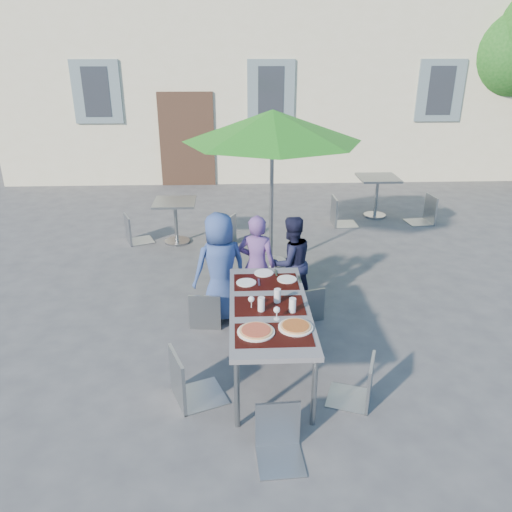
{
  "coord_description": "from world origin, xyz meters",
  "views": [
    {
      "loc": [
        -0.89,
        -4.64,
        3.16
      ],
      "look_at": [
        -0.65,
        0.68,
        0.92
      ],
      "focal_mm": 35.0,
      "sensor_mm": 36.0,
      "label": 1
    }
  ],
  "objects_px": {
    "bg_chair_l_0": "(132,212)",
    "bg_chair_l_1": "(341,194)",
    "chair_3": "(186,347)",
    "chair_5": "(280,406)",
    "cafe_table_1": "(377,188)",
    "bg_chair_r_1": "(428,193)",
    "dining_table": "(269,311)",
    "chair_4": "(362,355)",
    "chair_1": "(267,279)",
    "child_1": "(257,265)",
    "chair_0": "(205,289)",
    "pizza_near_left": "(256,331)",
    "child_2": "(291,262)",
    "pizza_near_right": "(296,327)",
    "child_0": "(220,267)",
    "chair_2": "(308,284)",
    "bg_chair_r_0": "(225,213)",
    "patio_umbrella": "(272,127)",
    "cafe_table_0": "(175,214)"
  },
  "relations": [
    {
      "from": "chair_3",
      "to": "patio_umbrella",
      "type": "xyz_separation_m",
      "value": [
        1.01,
        3.12,
        1.53
      ]
    },
    {
      "from": "chair_4",
      "to": "bg_chair_l_1",
      "type": "height_order",
      "value": "bg_chair_l_1"
    },
    {
      "from": "child_1",
      "to": "chair_4",
      "type": "bearing_deg",
      "value": 131.72
    },
    {
      "from": "child_2",
      "to": "chair_0",
      "type": "xyz_separation_m",
      "value": [
        -1.07,
        -0.47,
        -0.11
      ]
    },
    {
      "from": "child_2",
      "to": "bg_chair_r_1",
      "type": "height_order",
      "value": "child_2"
    },
    {
      "from": "pizza_near_left",
      "to": "bg_chair_r_0",
      "type": "bearing_deg",
      "value": 94.64
    },
    {
      "from": "pizza_near_right",
      "to": "child_1",
      "type": "xyz_separation_m",
      "value": [
        -0.28,
        1.69,
        -0.12
      ]
    },
    {
      "from": "chair_1",
      "to": "bg_chair_l_0",
      "type": "bearing_deg",
      "value": 128.03
    },
    {
      "from": "bg_chair_l_0",
      "to": "bg_chair_l_1",
      "type": "bearing_deg",
      "value": 11.41
    },
    {
      "from": "pizza_near_left",
      "to": "chair_0",
      "type": "distance_m",
      "value": 1.55
    },
    {
      "from": "child_0",
      "to": "bg_chair_r_1",
      "type": "height_order",
      "value": "child_0"
    },
    {
      "from": "chair_3",
      "to": "bg_chair_l_1",
      "type": "relative_size",
      "value": 0.98
    },
    {
      "from": "child_1",
      "to": "cafe_table_1",
      "type": "distance_m",
      "value": 4.56
    },
    {
      "from": "pizza_near_left",
      "to": "chair_2",
      "type": "bearing_deg",
      "value": 65.19
    },
    {
      "from": "child_0",
      "to": "chair_4",
      "type": "bearing_deg",
      "value": 106.98
    },
    {
      "from": "child_1",
      "to": "cafe_table_0",
      "type": "bearing_deg",
      "value": -47.65
    },
    {
      "from": "chair_3",
      "to": "bg_chair_l_1",
      "type": "xyz_separation_m",
      "value": [
        2.46,
        5.04,
        0.01
      ]
    },
    {
      "from": "pizza_near_left",
      "to": "child_0",
      "type": "xyz_separation_m",
      "value": [
        -0.36,
        1.63,
        -0.08
      ]
    },
    {
      "from": "child_2",
      "to": "child_1",
      "type": "bearing_deg",
      "value": -5.81
    },
    {
      "from": "chair_0",
      "to": "chair_5",
      "type": "xyz_separation_m",
      "value": [
        0.7,
        -2.13,
        -0.0
      ]
    },
    {
      "from": "dining_table",
      "to": "bg_chair_r_1",
      "type": "bearing_deg",
      "value": 54.13
    },
    {
      "from": "child_0",
      "to": "bg_chair_l_1",
      "type": "bearing_deg",
      "value": -144.06
    },
    {
      "from": "bg_chair_l_0",
      "to": "bg_chair_r_0",
      "type": "relative_size",
      "value": 1.01
    },
    {
      "from": "dining_table",
      "to": "child_0",
      "type": "bearing_deg",
      "value": 114.98
    },
    {
      "from": "child_2",
      "to": "pizza_near_right",
      "type": "bearing_deg",
      "value": 61.32
    },
    {
      "from": "chair_2",
      "to": "patio_umbrella",
      "type": "relative_size",
      "value": 0.33
    },
    {
      "from": "child_1",
      "to": "chair_0",
      "type": "height_order",
      "value": "child_1"
    },
    {
      "from": "chair_1",
      "to": "chair_3",
      "type": "relative_size",
      "value": 0.9
    },
    {
      "from": "bg_chair_r_0",
      "to": "cafe_table_1",
      "type": "relative_size",
      "value": 1.15
    },
    {
      "from": "chair_3",
      "to": "chair_5",
      "type": "xyz_separation_m",
      "value": [
        0.8,
        -0.73,
        -0.1
      ]
    },
    {
      "from": "pizza_near_left",
      "to": "bg_chair_r_0",
      "type": "xyz_separation_m",
      "value": [
        -0.34,
        4.2,
        -0.22
      ]
    },
    {
      "from": "patio_umbrella",
      "to": "bg_chair_l_0",
      "type": "bearing_deg",
      "value": 153.18
    },
    {
      "from": "pizza_near_right",
      "to": "child_2",
      "type": "height_order",
      "value": "child_2"
    },
    {
      "from": "cafe_table_1",
      "to": "bg_chair_l_1",
      "type": "bearing_deg",
      "value": -150.22
    },
    {
      "from": "cafe_table_1",
      "to": "bg_chair_r_1",
      "type": "xyz_separation_m",
      "value": [
        0.86,
        -0.41,
        0.02
      ]
    },
    {
      "from": "chair_2",
      "to": "bg_chair_r_1",
      "type": "bearing_deg",
      "value": 52.19
    },
    {
      "from": "cafe_table_1",
      "to": "dining_table",
      "type": "bearing_deg",
      "value": -116.28
    },
    {
      "from": "pizza_near_right",
      "to": "child_2",
      "type": "distance_m",
      "value": 1.85
    },
    {
      "from": "bg_chair_l_0",
      "to": "chair_0",
      "type": "bearing_deg",
      "value": -64.35
    },
    {
      "from": "chair_5",
      "to": "child_0",
      "type": "bearing_deg",
      "value": 102.68
    },
    {
      "from": "dining_table",
      "to": "child_0",
      "type": "height_order",
      "value": "child_0"
    },
    {
      "from": "child_1",
      "to": "bg_chair_r_0",
      "type": "xyz_separation_m",
      "value": [
        -0.43,
        2.45,
        -0.1
      ]
    },
    {
      "from": "child_1",
      "to": "cafe_table_0",
      "type": "xyz_separation_m",
      "value": [
        -1.28,
        2.51,
        -0.14
      ]
    },
    {
      "from": "chair_0",
      "to": "chair_2",
      "type": "distance_m",
      "value": 1.26
    },
    {
      "from": "pizza_near_right",
      "to": "cafe_table_1",
      "type": "relative_size",
      "value": 0.4
    },
    {
      "from": "chair_0",
      "to": "cafe_table_1",
      "type": "distance_m",
      "value": 5.2
    },
    {
      "from": "chair_5",
      "to": "chair_4",
      "type": "bearing_deg",
      "value": 37.95
    },
    {
      "from": "dining_table",
      "to": "pizza_near_right",
      "type": "distance_m",
      "value": 0.5
    },
    {
      "from": "pizza_near_left",
      "to": "child_2",
      "type": "relative_size",
      "value": 0.28
    },
    {
      "from": "chair_3",
      "to": "bg_chair_l_0",
      "type": "height_order",
      "value": "chair_3"
    }
  ]
}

